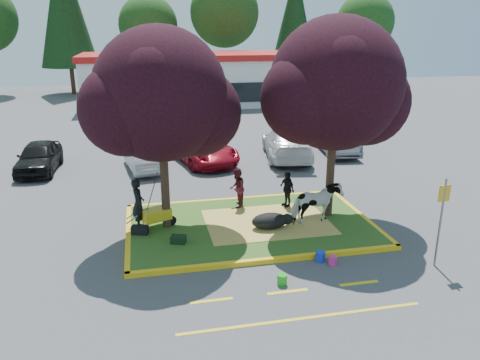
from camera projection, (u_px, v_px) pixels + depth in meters
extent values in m
plane|color=#424244|center=(250.00, 227.00, 16.03)|extent=(90.00, 90.00, 0.00)
cube|color=#2A4E18|center=(250.00, 225.00, 16.00)|extent=(8.00, 5.00, 0.15)
cube|color=yellow|center=(271.00, 260.00, 13.61)|extent=(8.30, 0.16, 0.15)
cube|color=yellow|center=(235.00, 200.00, 18.40)|extent=(8.30, 0.16, 0.15)
cube|color=yellow|center=(128.00, 236.00, 15.19)|extent=(0.16, 5.30, 0.15)
cube|color=yellow|center=(361.00, 216.00, 16.82)|extent=(0.16, 5.30, 0.15)
cube|color=#D8C359|center=(267.00, 222.00, 16.10)|extent=(4.20, 3.00, 0.01)
cylinder|color=black|center=(164.00, 176.00, 15.25)|extent=(0.28, 0.28, 3.53)
sphere|color=black|center=(160.00, 94.00, 14.42)|extent=(4.20, 4.20, 4.20)
sphere|color=black|center=(197.00, 112.00, 15.04)|extent=(2.86, 2.86, 2.86)
sphere|color=black|center=(126.00, 109.00, 14.05)|extent=(2.86, 2.86, 2.86)
cylinder|color=black|center=(331.00, 165.00, 16.17)|extent=(0.28, 0.28, 3.70)
sphere|color=black|center=(336.00, 84.00, 15.31)|extent=(4.40, 4.40, 4.40)
sphere|color=black|center=(366.00, 102.00, 15.95)|extent=(2.99, 2.99, 2.99)
sphere|color=black|center=(307.00, 98.00, 14.94)|extent=(2.99, 2.99, 2.99)
cube|color=yellow|center=(211.00, 301.00, 11.72)|extent=(1.10, 0.12, 0.01)
cube|color=yellow|center=(288.00, 292.00, 12.12)|extent=(1.10, 0.12, 0.01)
cube|color=yellow|center=(359.00, 283.00, 12.52)|extent=(1.10, 0.12, 0.01)
cube|color=yellow|center=(303.00, 318.00, 11.01)|extent=(6.00, 0.10, 0.01)
cube|color=silver|center=(200.00, 81.00, 41.83)|extent=(20.00, 8.00, 4.00)
cube|color=#B01712|center=(199.00, 56.00, 41.16)|extent=(20.40, 8.40, 0.50)
cube|color=black|center=(207.00, 93.00, 38.25)|extent=(19.00, 0.10, 1.60)
cylinder|color=black|center=(72.00, 75.00, 47.81)|extent=(0.44, 0.44, 3.92)
cone|color=black|center=(64.00, 5.00, 45.73)|extent=(5.60, 5.60, 11.90)
cylinder|color=black|center=(151.00, 76.00, 50.93)|extent=(0.44, 0.44, 3.08)
sphere|color=#143811|center=(148.00, 25.00, 49.29)|extent=(6.16, 6.16, 6.16)
cylinder|color=black|center=(225.00, 73.00, 51.52)|extent=(0.44, 0.44, 3.64)
sphere|color=#143811|center=(224.00, 12.00, 49.58)|extent=(7.28, 7.28, 7.28)
cylinder|color=black|center=(293.00, 71.00, 53.60)|extent=(0.44, 0.44, 3.50)
cone|color=black|center=(295.00, 16.00, 51.74)|extent=(5.00, 5.00, 10.62)
cylinder|color=black|center=(361.00, 72.00, 54.31)|extent=(0.44, 0.44, 3.22)
sphere|color=#143811|center=(365.00, 22.00, 52.60)|extent=(6.44, 6.44, 6.44)
imported|color=silver|center=(316.00, 204.00, 15.74)|extent=(1.82, 1.08, 1.44)
ellipsoid|color=black|center=(270.00, 221.00, 15.52)|extent=(1.23, 0.70, 0.53)
imported|color=black|center=(138.00, 204.00, 15.41)|extent=(0.49, 0.67, 1.70)
imported|color=#44131D|center=(237.00, 188.00, 17.22)|extent=(0.79, 0.88, 1.49)
imported|color=black|center=(287.00, 189.00, 17.33)|extent=(0.56, 0.87, 1.38)
cylinder|color=black|center=(172.00, 221.00, 15.78)|extent=(0.33, 0.19, 0.33)
cylinder|color=slate|center=(147.00, 226.00, 15.44)|extent=(0.04, 0.04, 0.24)
cylinder|color=slate|center=(147.00, 222.00, 15.81)|extent=(0.04, 0.04, 0.24)
cube|color=gold|center=(156.00, 214.00, 15.59)|extent=(1.07, 0.87, 0.37)
cylinder|color=slate|center=(135.00, 218.00, 15.26)|extent=(0.57, 0.27, 0.31)
cylinder|color=slate|center=(135.00, 213.00, 15.63)|extent=(0.57, 0.27, 0.31)
cube|color=black|center=(140.00, 230.00, 15.14)|extent=(0.59, 0.42, 0.27)
cube|color=black|center=(178.00, 239.00, 14.49)|extent=(0.52, 0.41, 0.24)
cylinder|color=slate|center=(440.00, 223.00, 13.06)|extent=(0.06, 0.06, 2.63)
cube|color=gold|center=(445.00, 193.00, 12.78)|extent=(0.37, 0.07, 0.47)
cylinder|color=#189E1B|center=(282.00, 279.00, 12.43)|extent=(0.35, 0.35, 0.29)
cylinder|color=#DE3180|center=(333.00, 261.00, 13.47)|extent=(0.30, 0.30, 0.26)
cylinder|color=blue|center=(320.00, 256.00, 13.66)|extent=(0.33, 0.33, 0.31)
imported|color=black|center=(39.00, 157.00, 22.12)|extent=(1.83, 4.22, 1.41)
imported|color=#919498|center=(142.00, 158.00, 22.31)|extent=(1.87, 3.85, 1.21)
imported|color=maroon|center=(202.00, 148.00, 23.67)|extent=(3.58, 5.57, 1.43)
imported|color=silver|center=(287.00, 143.00, 24.43)|extent=(3.11, 5.76, 1.59)
imported|color=#55565C|center=(336.00, 139.00, 25.51)|extent=(2.13, 4.72, 1.50)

